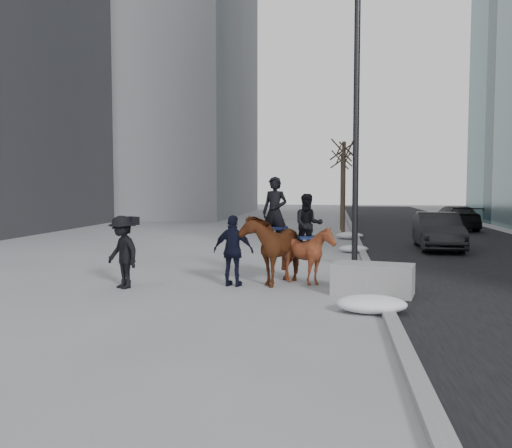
# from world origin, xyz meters

# --- Properties ---
(ground) EXTENTS (120.00, 120.00, 0.00)m
(ground) POSITION_xyz_m (0.00, 0.00, 0.00)
(ground) COLOR gray
(ground) RESTS_ON ground
(road) EXTENTS (8.00, 90.00, 0.01)m
(road) POSITION_xyz_m (7.00, 10.00, 0.01)
(road) COLOR black
(road) RESTS_ON ground
(curb) EXTENTS (0.25, 90.00, 0.12)m
(curb) POSITION_xyz_m (3.00, 10.00, 0.06)
(curb) COLOR gray
(curb) RESTS_ON ground
(planter) EXTENTS (1.93, 1.26, 0.71)m
(planter) POSITION_xyz_m (2.85, -0.00, 0.36)
(planter) COLOR gray
(planter) RESTS_ON ground
(car_near) EXTENTS (1.67, 4.41, 1.44)m
(car_near) POSITION_xyz_m (5.98, 9.40, 0.72)
(car_near) COLOR black
(car_near) RESTS_ON ground
(car_far) EXTENTS (2.34, 4.88, 1.37)m
(car_far) POSITION_xyz_m (8.70, 19.41, 0.69)
(car_far) COLOR black
(car_far) RESTS_ON ground
(tree_near) EXTENTS (1.20, 1.20, 5.05)m
(tree_near) POSITION_xyz_m (2.40, 13.39, 2.52)
(tree_near) COLOR #33261E
(tree_near) RESTS_ON ground
(tree_far) EXTENTS (1.20, 1.20, 4.78)m
(tree_far) POSITION_xyz_m (2.40, 18.37, 2.39)
(tree_far) COLOR #3C3123
(tree_far) RESTS_ON ground
(mounted_left) EXTENTS (1.63, 2.30, 2.71)m
(mounted_left) POSITION_xyz_m (0.46, 1.27, 1.01)
(mounted_left) COLOR #4E2C0F
(mounted_left) RESTS_ON ground
(mounted_right) EXTENTS (1.45, 1.56, 2.27)m
(mounted_right) POSITION_xyz_m (1.32, 1.15, 0.91)
(mounted_right) COLOR #48180E
(mounted_right) RESTS_ON ground
(feeder) EXTENTS (1.08, 0.94, 1.75)m
(feeder) POSITION_xyz_m (-0.47, 0.60, 0.88)
(feeder) COLOR black
(feeder) RESTS_ON ground
(camera_crew) EXTENTS (1.30, 1.21, 1.75)m
(camera_crew) POSITION_xyz_m (-3.07, -0.04, 0.89)
(camera_crew) COLOR black
(camera_crew) RESTS_ON ground
(lamppost) EXTENTS (0.25, 0.80, 9.09)m
(lamppost) POSITION_xyz_m (2.60, 4.34, 4.99)
(lamppost) COLOR black
(lamppost) RESTS_ON ground
(snow_piles) EXTENTS (1.37, 15.74, 0.35)m
(snow_piles) POSITION_xyz_m (2.70, 4.97, 0.16)
(snow_piles) COLOR silver
(snow_piles) RESTS_ON ground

